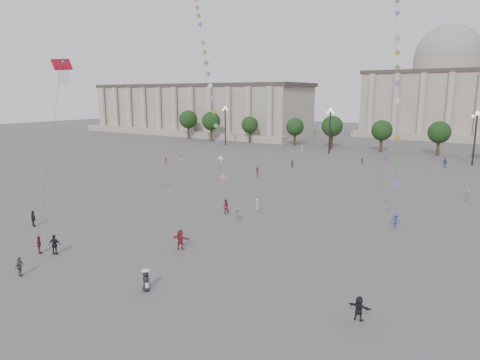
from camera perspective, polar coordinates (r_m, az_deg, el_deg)
The scene contains 29 objects.
ground at distance 36.65m, azimuth -8.61°, elevation -11.07°, with size 360.00×360.00×0.00m, color #514E4C.
hall_west at distance 154.08m, azimuth -5.93°, elevation 9.36°, with size 84.00×26.22×17.20m.
hall_central at distance 155.78m, azimuth 25.64°, elevation 10.47°, with size 48.30×34.30×35.50m.
tree_row at distance 105.74m, azimuth 21.12°, elevation 6.06°, with size 137.12×5.12×8.00m.
lamp_post_far_west at distance 116.91m, azimuth -1.98°, elevation 8.23°, with size 2.00×0.90×10.65m.
lamp_post_mid_west at distance 102.40m, azimuth 11.92°, elevation 7.53°, with size 2.00×0.90×10.65m.
lamp_post_mid_east at distance 95.42m, azimuth 28.95°, elevation 6.08°, with size 2.00×0.90×10.65m.
person_crowd_0 at distance 90.90m, azimuth 25.64°, elevation 2.09°, with size 1.07×0.45×1.83m, color #36497A.
person_crowd_1 at distance 88.14m, azimuth -7.83°, elevation 2.76°, with size 0.76×0.59×1.56m, color silver.
person_crowd_2 at distance 86.64m, azimuth -9.87°, elevation 2.54°, with size 0.99×0.57×1.54m, color maroon.
person_crowd_3 at distance 28.86m, azimuth 15.58°, elevation -16.15°, with size 1.47×0.47×1.58m, color black.
person_crowd_4 at distance 96.91m, azimuth 18.76°, elevation 3.10°, with size 1.63×0.52×1.76m, color #B7B7B3.
person_crowd_6 at distance 47.70m, azimuth -0.39°, elevation -4.58°, with size 1.00×0.58×1.55m, color slate.
person_crowd_7 at distance 63.67m, azimuth 28.14°, elevation -1.85°, with size 1.46×0.46×1.57m, color silver.
person_crowd_10 at distance 102.57m, azimuth 8.29°, elevation 4.07°, with size 0.70×0.46×1.93m, color silver.
person_crowd_12 at distance 82.51m, azimuth 6.95°, elevation 2.20°, with size 1.46×0.46×1.57m, color slate.
person_crowd_13 at distance 50.79m, azimuth 2.34°, elevation -3.48°, with size 0.64×0.42×1.75m, color silver.
person_crowd_16 at distance 88.42m, azimuth 15.96°, elevation 2.43°, with size 0.87×0.36×1.48m, color slate.
person_crowd_17 at distance 71.82m, azimuth 2.35°, elevation 1.02°, with size 1.22×0.70×1.89m, color maroon.
tourist_0 at distance 42.22m, azimuth -25.21°, elevation -7.81°, with size 0.96×0.40×1.64m, color maroon.
tourist_1 at distance 50.74m, azimuth -25.84°, elevation -4.65°, with size 1.04×0.43×1.77m, color black.
tourist_2 at distance 39.62m, azimuth -7.97°, elevation -7.85°, with size 1.73×0.55×1.86m, color maroon.
tourist_3 at distance 37.88m, azimuth -27.32°, elevation -10.24°, with size 0.92×0.38×1.57m, color #58585C.
tourist_4 at distance 41.34m, azimuth -23.47°, elevation -7.92°, with size 1.07×0.45×1.83m, color black.
kite_flyer_0 at distance 50.63m, azimuth -1.96°, elevation -3.53°, with size 0.85×0.66×1.74m, color maroon.
kite_flyer_1 at distance 47.90m, azimuth 20.02°, elevation -5.17°, with size 1.06×0.61×1.65m, color navy.
hat_person at distance 32.19m, azimuth -12.45°, elevation -12.93°, with size 0.78×0.60×1.69m.
dragon_kite at distance 45.85m, azimuth -22.62°, elevation 13.02°, with size 2.70×3.44×16.48m.
kite_train_west at distance 71.61m, azimuth -5.50°, elevation 20.39°, with size 30.32×28.81×60.29m.
Camera 1 is at (23.03, -24.85, 13.97)m, focal length 32.00 mm.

